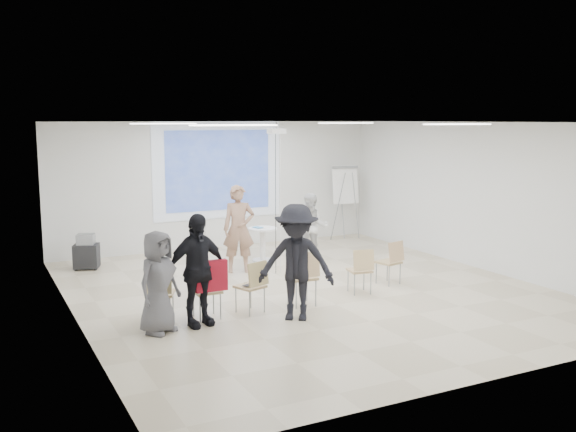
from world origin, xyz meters
name	(u,v)px	position (x,y,z in m)	size (l,w,h in m)	color
floor	(308,293)	(0.00, 0.00, -0.05)	(8.00, 9.00, 0.10)	beige
ceiling	(309,119)	(0.00, 0.00, 3.05)	(8.00, 9.00, 0.10)	white
wall_back	(218,185)	(0.00, 4.55, 1.50)	(8.00, 0.10, 3.00)	silver
wall_left	(69,225)	(-4.05, 0.00, 1.50)	(0.10, 9.00, 3.00)	silver
wall_right	(482,196)	(4.05, 0.00, 1.50)	(0.10, 9.00, 3.00)	silver
projection_halo	(218,170)	(0.00, 4.49, 1.85)	(3.20, 0.01, 2.30)	silver
projection_image	(219,170)	(0.00, 4.47, 1.85)	(2.60, 0.01, 1.90)	#2F4BA0
pedestal_table	(263,242)	(0.25, 2.51, 0.43)	(0.77, 0.77, 0.77)	white
player_left	(239,223)	(-0.55, 1.90, 1.00)	(0.73, 0.49, 1.99)	tan
player_right	(312,224)	(1.26, 2.16, 0.81)	(0.78, 0.63, 1.63)	silver
controller_left	(242,205)	(-0.37, 2.15, 1.31)	(0.04, 0.12, 0.04)	silver
controller_right	(299,210)	(1.08, 2.41, 1.10)	(0.04, 0.12, 0.04)	white
chair_far_left	(159,289)	(-2.88, -0.61, 0.52)	(0.55, 0.57, 0.88)	tan
chair_left_mid	(208,287)	(-2.17, -0.79, 0.51)	(0.41, 0.44, 0.87)	tan
chair_left_inner	(253,283)	(-1.43, -0.81, 0.50)	(0.52, 0.53, 0.85)	tan
chair_center	(304,274)	(-0.52, -0.82, 0.55)	(0.46, 0.49, 0.93)	tan
chair_right_inner	(361,267)	(0.73, -0.61, 0.48)	(0.45, 0.47, 0.81)	tan
chair_right_far	(391,259)	(1.59, -0.32, 0.49)	(0.47, 0.50, 0.83)	tan
red_jacket	(211,276)	(-2.17, -0.93, 0.72)	(0.49, 0.11, 0.47)	maroon
laptop	(249,284)	(-1.45, -0.72, 0.46)	(0.31, 0.23, 0.02)	black
audience_left	(197,262)	(-2.41, -0.98, 0.97)	(1.13, 0.68, 1.94)	black
audience_mid	(296,255)	(-0.95, -1.38, 1.01)	(1.31, 0.72, 2.03)	black
audience_outer	(158,276)	(-3.01, -1.05, 0.84)	(0.82, 0.54, 1.67)	slate
flipchart_easel	(345,186)	(3.22, 3.96, 1.38)	(0.81, 0.62, 1.88)	gray
av_cart	(86,253)	(-3.26, 3.54, 0.33)	(0.59, 0.54, 0.73)	black
ceiling_projector	(277,138)	(0.10, 1.49, 2.69)	(0.30, 0.25, 3.00)	white
fluor_panel_nw	(164,124)	(-2.00, 2.00, 2.97)	(1.20, 0.30, 0.02)	white
fluor_panel_ne	(346,123)	(2.00, 2.00, 2.97)	(1.20, 0.30, 0.02)	white
fluor_panel_sw	(234,125)	(-2.00, -1.50, 2.97)	(1.20, 0.30, 0.02)	white
fluor_panel_se	(457,124)	(2.00, -1.50, 2.97)	(1.20, 0.30, 0.02)	white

